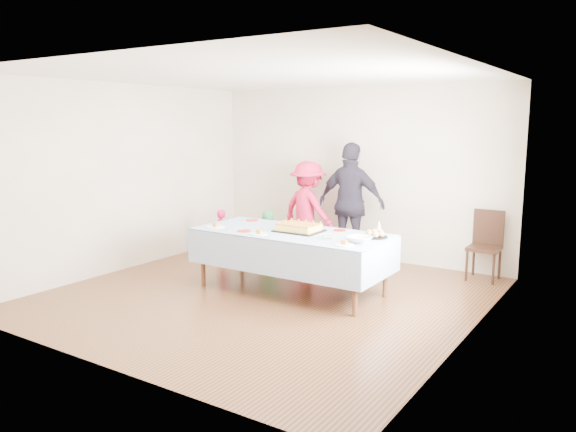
% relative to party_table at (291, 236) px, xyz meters
% --- Properties ---
extents(ground, '(5.00, 5.00, 0.00)m').
position_rel_party_table_xyz_m(ground, '(-0.16, -0.32, -0.72)').
color(ground, '#422313').
rests_on(ground, ground).
extents(room_walls, '(5.04, 5.04, 2.72)m').
position_rel_party_table_xyz_m(room_walls, '(-0.11, -0.32, 1.05)').
color(room_walls, '#BEAF9B').
rests_on(room_walls, ground).
extents(party_table, '(2.50, 1.10, 0.78)m').
position_rel_party_table_xyz_m(party_table, '(0.00, 0.00, 0.00)').
color(party_table, '#52311C').
rests_on(party_table, ground).
extents(birthday_cake, '(0.57, 0.44, 0.10)m').
position_rel_party_table_xyz_m(birthday_cake, '(0.08, 0.06, 0.10)').
color(birthday_cake, black).
rests_on(birthday_cake, party_table).
extents(rolls_tray, '(0.31, 0.31, 0.09)m').
position_rel_party_table_xyz_m(rolls_tray, '(1.05, 0.23, 0.09)').
color(rolls_tray, black).
rests_on(rolls_tray, party_table).
extents(punch_bowl, '(0.30, 0.30, 0.07)m').
position_rel_party_table_xyz_m(punch_bowl, '(1.02, -0.12, 0.09)').
color(punch_bowl, silver).
rests_on(punch_bowl, party_table).
extents(party_hat, '(0.10, 0.10, 0.17)m').
position_rel_party_table_xyz_m(party_hat, '(1.00, 0.46, 0.14)').
color(party_hat, white).
rests_on(party_hat, party_table).
extents(fork_pile, '(0.24, 0.18, 0.07)m').
position_rel_party_table_xyz_m(fork_pile, '(0.61, -0.14, 0.09)').
color(fork_pile, white).
rests_on(fork_pile, party_table).
extents(plate_red_far_a, '(0.18, 0.18, 0.01)m').
position_rel_party_table_xyz_m(plate_red_far_a, '(-0.89, 0.37, 0.06)').
color(plate_red_far_a, red).
rests_on(plate_red_far_a, party_table).
extents(plate_red_far_b, '(0.16, 0.16, 0.01)m').
position_rel_party_table_xyz_m(plate_red_far_b, '(-0.34, 0.36, 0.06)').
color(plate_red_far_b, red).
rests_on(plate_red_far_b, party_table).
extents(plate_red_far_c, '(0.16, 0.16, 0.01)m').
position_rel_party_table_xyz_m(plate_red_far_c, '(-0.00, 0.38, 0.06)').
color(plate_red_far_c, red).
rests_on(plate_red_far_c, party_table).
extents(plate_red_far_d, '(0.16, 0.16, 0.01)m').
position_rel_party_table_xyz_m(plate_red_far_d, '(0.50, 0.38, 0.06)').
color(plate_red_far_d, red).
rests_on(plate_red_far_d, party_table).
extents(plate_red_near, '(0.17, 0.17, 0.01)m').
position_rel_party_table_xyz_m(plate_red_near, '(-0.51, -0.32, 0.06)').
color(plate_red_near, red).
rests_on(plate_red_near, party_table).
extents(plate_white_left, '(0.24, 0.24, 0.01)m').
position_rel_party_table_xyz_m(plate_white_left, '(-0.99, -0.30, 0.06)').
color(plate_white_left, white).
rests_on(plate_white_left, party_table).
extents(plate_white_mid, '(0.22, 0.22, 0.01)m').
position_rel_party_table_xyz_m(plate_white_mid, '(-0.23, -0.38, 0.06)').
color(plate_white_mid, white).
rests_on(plate_white_mid, party_table).
extents(plate_white_right, '(0.22, 0.22, 0.01)m').
position_rel_party_table_xyz_m(plate_white_right, '(0.94, -0.35, 0.06)').
color(plate_white_right, white).
rests_on(plate_white_right, party_table).
extents(dining_chair, '(0.42, 0.42, 0.95)m').
position_rel_party_table_xyz_m(dining_chair, '(1.94, 1.96, -0.19)').
color(dining_chair, black).
rests_on(dining_chair, ground).
extents(toddler_left, '(0.34, 0.29, 0.80)m').
position_rel_party_table_xyz_m(toddler_left, '(-1.83, 0.84, -0.33)').
color(toddler_left, '#C3184C').
rests_on(toddler_left, ground).
extents(toddler_mid, '(0.47, 0.39, 0.82)m').
position_rel_party_table_xyz_m(toddler_mid, '(-1.12, 1.09, -0.32)').
color(toddler_mid, '#26733C').
rests_on(toddler_mid, ground).
extents(toddler_right, '(0.43, 0.38, 0.74)m').
position_rel_party_table_xyz_m(toddler_right, '(-0.13, 0.64, -0.35)').
color(toddler_right, '#BC7357').
rests_on(toddler_right, ground).
extents(adult_left, '(1.10, 0.79, 1.54)m').
position_rel_party_table_xyz_m(adult_left, '(-0.78, 1.72, 0.04)').
color(adult_left, '#DB1B46').
rests_on(adult_left, ground).
extents(adult_right, '(1.09, 0.46, 1.85)m').
position_rel_party_table_xyz_m(adult_right, '(-0.03, 1.74, 0.20)').
color(adult_right, '#292432').
rests_on(adult_right, ground).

